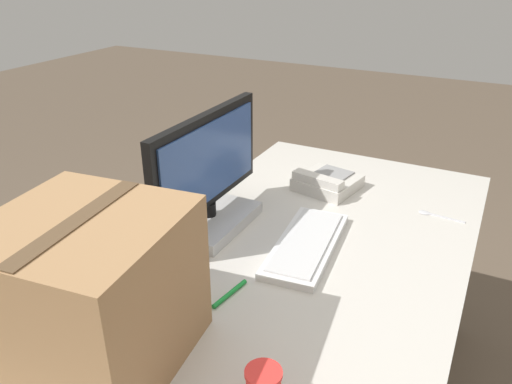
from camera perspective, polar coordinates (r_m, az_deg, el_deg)
office_desk at (r=1.64m, az=3.50°, el=-19.18°), size 1.80×0.90×0.74m
monitor at (r=1.53m, az=-5.49°, el=1.24°), size 0.54×0.22×0.37m
keyboard at (r=1.48m, az=5.77°, el=-5.94°), size 0.42×0.20×0.03m
desk_phone at (r=1.84m, az=8.07°, el=1.12°), size 0.23×0.23×0.07m
spoon at (r=1.75m, az=19.54°, el=-2.44°), size 0.03×0.15×0.00m
cardboard_box at (r=1.08m, az=-18.43°, el=-10.80°), size 0.40×0.40×0.33m
pen_marker at (r=1.29m, az=-3.03°, el=-11.52°), size 0.13×0.03×0.01m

